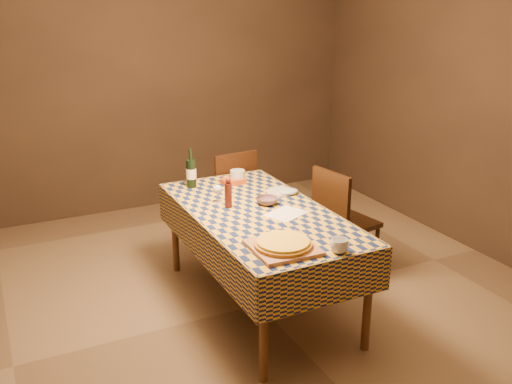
# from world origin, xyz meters

# --- Properties ---
(room) EXTENTS (5.00, 5.10, 2.70)m
(room) POSITION_xyz_m (0.00, 0.00, 1.35)
(room) COLOR brown
(room) RESTS_ON ground
(dining_table) EXTENTS (0.94, 1.84, 0.77)m
(dining_table) POSITION_xyz_m (0.00, 0.00, 0.69)
(dining_table) COLOR brown
(dining_table) RESTS_ON ground
(cutting_board) EXTENTS (0.40, 0.40, 0.02)m
(cutting_board) POSITION_xyz_m (-0.16, -0.65, 0.78)
(cutting_board) COLOR #9F694A
(cutting_board) RESTS_ON dining_table
(pizza) EXTENTS (0.46, 0.46, 0.04)m
(pizza) POSITION_xyz_m (-0.16, -0.65, 0.81)
(pizza) COLOR #A36D1B
(pizza) RESTS_ON cutting_board
(pepper_mill) EXTENTS (0.07, 0.07, 0.23)m
(pepper_mill) POSITION_xyz_m (-0.17, 0.17, 0.88)
(pepper_mill) COLOR #4B1611
(pepper_mill) RESTS_ON dining_table
(bowl) EXTENTS (0.20, 0.20, 0.05)m
(bowl) POSITION_xyz_m (0.12, 0.10, 0.80)
(bowl) COLOR #5C464D
(bowl) RESTS_ON dining_table
(wine_glass) EXTENTS (0.07, 0.07, 0.14)m
(wine_glass) POSITION_xyz_m (-0.20, 0.30, 0.87)
(wine_glass) COLOR silver
(wine_glass) RESTS_ON dining_table
(wine_bottle) EXTENTS (0.09, 0.09, 0.32)m
(wine_bottle) POSITION_xyz_m (-0.25, 0.73, 0.89)
(wine_bottle) COLOR black
(wine_bottle) RESTS_ON dining_table
(deli_tub) EXTENTS (0.14, 0.14, 0.10)m
(deli_tub) POSITION_xyz_m (0.14, 0.68, 0.82)
(deli_tub) COLOR #BABFC1
(deli_tub) RESTS_ON dining_table
(takeout_container) EXTENTS (0.19, 0.13, 0.05)m
(takeout_container) POSITION_xyz_m (0.09, 0.65, 0.79)
(takeout_container) COLOR #B04817
(takeout_container) RESTS_ON dining_table
(white_plate) EXTENTS (0.30, 0.30, 0.01)m
(white_plate) POSITION_xyz_m (0.34, 0.29, 0.78)
(white_plate) COLOR silver
(white_plate) RESTS_ON dining_table
(tumbler) EXTENTS (0.13, 0.13, 0.09)m
(tumbler) POSITION_xyz_m (0.12, -0.84, 0.81)
(tumbler) COLOR white
(tumbler) RESTS_ON dining_table
(flour_patch) EXTENTS (0.34, 0.31, 0.00)m
(flour_patch) POSITION_xyz_m (0.15, -0.13, 0.77)
(flour_patch) COLOR white
(flour_patch) RESTS_ON dining_table
(flour_bag) EXTENTS (0.18, 0.16, 0.05)m
(flour_bag) POSITION_xyz_m (0.37, 0.22, 0.79)
(flour_bag) COLOR #A5B4D3
(flour_bag) RESTS_ON dining_table
(chair_far) EXTENTS (0.46, 0.47, 0.93)m
(chair_far) POSITION_xyz_m (0.25, 1.10, 0.52)
(chair_far) COLOR black
(chair_far) RESTS_ON ground
(chair_right) EXTENTS (0.49, 0.48, 0.93)m
(chair_right) POSITION_xyz_m (0.83, 0.16, 0.52)
(chair_right) COLOR black
(chair_right) RESTS_ON ground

